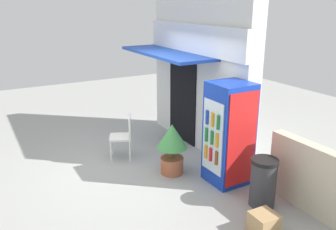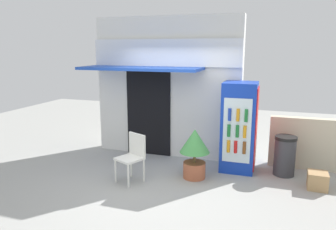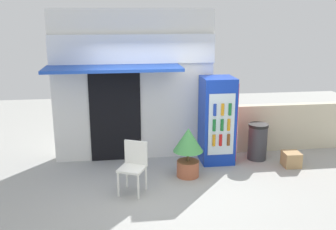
% 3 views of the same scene
% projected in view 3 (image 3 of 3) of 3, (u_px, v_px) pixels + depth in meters
% --- Properties ---
extents(ground, '(16.00, 16.00, 0.00)m').
position_uv_depth(ground, '(161.00, 188.00, 6.90)').
color(ground, '#A3A39E').
extents(storefront_building, '(3.39, 1.23, 3.15)m').
position_uv_depth(storefront_building, '(133.00, 84.00, 8.02)').
color(storefront_building, silver).
rests_on(storefront_building, ground).
extents(drink_cooler, '(0.68, 0.73, 1.81)m').
position_uv_depth(drink_cooler, '(217.00, 120.00, 7.95)').
color(drink_cooler, '#1438B2').
rests_on(drink_cooler, ground).
extents(plastic_chair, '(0.56, 0.57, 0.90)m').
position_uv_depth(plastic_chair, '(134.00, 163.00, 6.65)').
color(plastic_chair, white).
rests_on(plastic_chair, ground).
extents(potted_plant_near_shop, '(0.57, 0.57, 0.97)m').
position_uv_depth(potted_plant_near_shop, '(188.00, 148.00, 7.26)').
color(potted_plant_near_shop, '#AD5B3D').
rests_on(potted_plant_near_shop, ground).
extents(trash_bin, '(0.42, 0.42, 0.79)m').
position_uv_depth(trash_bin, '(258.00, 141.00, 8.19)').
color(trash_bin, '#38383D').
rests_on(trash_bin, ground).
extents(stone_boundary_wall, '(2.71, 0.20, 1.07)m').
position_uv_depth(stone_boundary_wall, '(293.00, 126.00, 8.80)').
color(stone_boundary_wall, beige).
rests_on(stone_boundary_wall, ground).
extents(cardboard_box, '(0.35, 0.36, 0.30)m').
position_uv_depth(cardboard_box, '(291.00, 159.00, 7.85)').
color(cardboard_box, tan).
rests_on(cardboard_box, ground).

